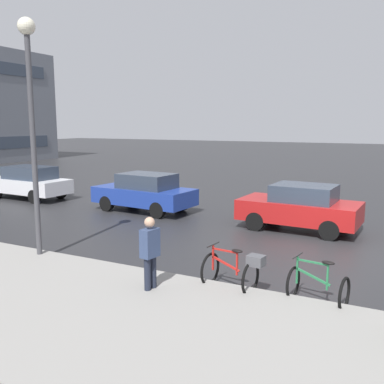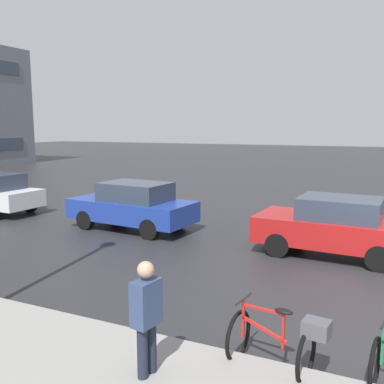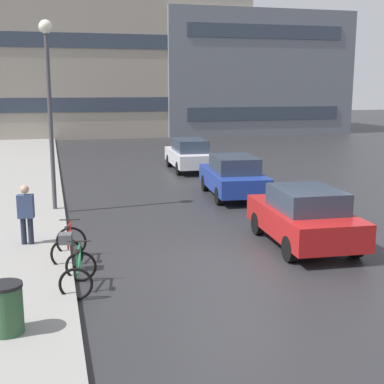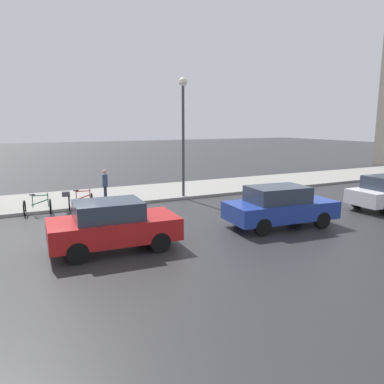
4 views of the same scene
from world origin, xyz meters
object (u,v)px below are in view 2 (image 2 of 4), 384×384
object	(u,v)px
bicycle_second	(280,340)
car_blue	(133,205)
car_red	(334,226)
pedestrian	(146,316)

from	to	relation	value
bicycle_second	car_blue	xyz separation A→B (m)	(6.37, 6.45, 0.31)
bicycle_second	car_red	xyz separation A→B (m)	(6.11, -0.00, 0.30)
car_red	pedestrian	xyz separation A→B (m)	(-7.09, 1.54, 0.16)
bicycle_second	pedestrian	bearing A→B (deg)	122.74
car_blue	pedestrian	world-z (taller)	pedestrian
pedestrian	bicycle_second	bearing A→B (deg)	-57.26
car_red	pedestrian	bearing A→B (deg)	167.74
car_red	car_blue	world-z (taller)	car_blue
bicycle_second	car_red	bearing A→B (deg)	-0.04
car_red	car_blue	size ratio (longest dim) A/B	0.93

